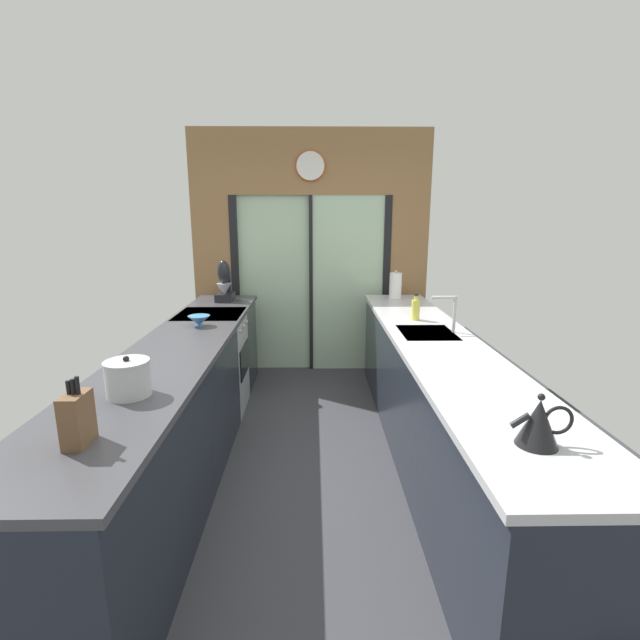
{
  "coord_description": "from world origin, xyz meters",
  "views": [
    {
      "loc": [
        0.02,
        -2.78,
        1.8
      ],
      "look_at": [
        0.08,
        0.76,
        0.97
      ],
      "focal_mm": 25.55,
      "sensor_mm": 36.0,
      "label": 1
    }
  ],
  "objects_px": {
    "oven_range": "(213,362)",
    "soap_bottle": "(416,309)",
    "paper_towel_roll": "(395,286)",
    "kettle": "(539,422)",
    "stock_pot": "(128,378)",
    "knife_block": "(77,419)",
    "stand_mixer": "(225,285)",
    "mixing_bowl": "(199,321)"
  },
  "relations": [
    {
      "from": "soap_bottle",
      "to": "paper_towel_roll",
      "type": "bearing_deg",
      "value": 90.0
    },
    {
      "from": "soap_bottle",
      "to": "stand_mixer",
      "type": "bearing_deg",
      "value": 152.8
    },
    {
      "from": "mixing_bowl",
      "to": "stock_pot",
      "type": "relative_size",
      "value": 0.8
    },
    {
      "from": "kettle",
      "to": "stock_pot",
      "type": "bearing_deg",
      "value": 163.57
    },
    {
      "from": "stock_pot",
      "to": "kettle",
      "type": "height_order",
      "value": "kettle"
    },
    {
      "from": "mixing_bowl",
      "to": "kettle",
      "type": "height_order",
      "value": "kettle"
    },
    {
      "from": "kettle",
      "to": "paper_towel_roll",
      "type": "bearing_deg",
      "value": 90.04
    },
    {
      "from": "oven_range",
      "to": "stand_mixer",
      "type": "xyz_separation_m",
      "value": [
        0.02,
        0.63,
        0.63
      ]
    },
    {
      "from": "oven_range",
      "to": "soap_bottle",
      "type": "height_order",
      "value": "soap_bottle"
    },
    {
      "from": "stand_mixer",
      "to": "stock_pot",
      "type": "xyz_separation_m",
      "value": [
        -0.0,
        -2.54,
        -0.07
      ]
    },
    {
      "from": "paper_towel_roll",
      "to": "kettle",
      "type": "bearing_deg",
      "value": -89.96
    },
    {
      "from": "oven_range",
      "to": "soap_bottle",
      "type": "distance_m",
      "value": 1.9
    },
    {
      "from": "oven_range",
      "to": "paper_towel_roll",
      "type": "distance_m",
      "value": 2.02
    },
    {
      "from": "mixing_bowl",
      "to": "knife_block",
      "type": "height_order",
      "value": "knife_block"
    },
    {
      "from": "oven_range",
      "to": "soap_bottle",
      "type": "xyz_separation_m",
      "value": [
        1.8,
        -0.28,
        0.56
      ]
    },
    {
      "from": "stock_pot",
      "to": "oven_range",
      "type": "bearing_deg",
      "value": 90.55
    },
    {
      "from": "knife_block",
      "to": "soap_bottle",
      "type": "height_order",
      "value": "knife_block"
    },
    {
      "from": "stock_pot",
      "to": "paper_towel_roll",
      "type": "xyz_separation_m",
      "value": [
        1.78,
        2.59,
        0.05
      ]
    },
    {
      "from": "stand_mixer",
      "to": "soap_bottle",
      "type": "height_order",
      "value": "stand_mixer"
    },
    {
      "from": "oven_range",
      "to": "mixing_bowl",
      "type": "distance_m",
      "value": 0.7
    },
    {
      "from": "oven_range",
      "to": "paper_towel_roll",
      "type": "bearing_deg",
      "value": 21.0
    },
    {
      "from": "stand_mixer",
      "to": "stock_pot",
      "type": "relative_size",
      "value": 1.92
    },
    {
      "from": "stock_pot",
      "to": "soap_bottle",
      "type": "height_order",
      "value": "soap_bottle"
    },
    {
      "from": "knife_block",
      "to": "kettle",
      "type": "distance_m",
      "value": 1.78
    },
    {
      "from": "soap_bottle",
      "to": "paper_towel_roll",
      "type": "xyz_separation_m",
      "value": [
        -0.0,
        0.97,
        0.04
      ]
    },
    {
      "from": "mixing_bowl",
      "to": "knife_block",
      "type": "relative_size",
      "value": 0.62
    },
    {
      "from": "knife_block",
      "to": "stand_mixer",
      "type": "bearing_deg",
      "value": 90.0
    },
    {
      "from": "knife_block",
      "to": "soap_bottle",
      "type": "xyz_separation_m",
      "value": [
        1.78,
        2.12,
        -0.01
      ]
    },
    {
      "from": "kettle",
      "to": "soap_bottle",
      "type": "height_order",
      "value": "soap_bottle"
    },
    {
      "from": "oven_range",
      "to": "stand_mixer",
      "type": "bearing_deg",
      "value": 88.33
    },
    {
      "from": "mixing_bowl",
      "to": "knife_block",
      "type": "bearing_deg",
      "value": -90.0
    },
    {
      "from": "mixing_bowl",
      "to": "stand_mixer",
      "type": "distance_m",
      "value": 1.12
    },
    {
      "from": "paper_towel_roll",
      "to": "soap_bottle",
      "type": "bearing_deg",
      "value": -90.0
    },
    {
      "from": "knife_block",
      "to": "kettle",
      "type": "height_order",
      "value": "knife_block"
    },
    {
      "from": "knife_block",
      "to": "stand_mixer",
      "type": "height_order",
      "value": "stand_mixer"
    },
    {
      "from": "mixing_bowl",
      "to": "kettle",
      "type": "bearing_deg",
      "value": -47.62
    },
    {
      "from": "stock_pot",
      "to": "soap_bottle",
      "type": "distance_m",
      "value": 2.41
    },
    {
      "from": "mixing_bowl",
      "to": "paper_towel_roll",
      "type": "xyz_separation_m",
      "value": [
        1.78,
        1.17,
        0.09
      ]
    },
    {
      "from": "mixing_bowl",
      "to": "stand_mixer",
      "type": "height_order",
      "value": "stand_mixer"
    },
    {
      "from": "mixing_bowl",
      "to": "kettle",
      "type": "xyz_separation_m",
      "value": [
        1.78,
        -1.95,
        0.05
      ]
    },
    {
      "from": "oven_range",
      "to": "stand_mixer",
      "type": "distance_m",
      "value": 0.89
    },
    {
      "from": "stock_pot",
      "to": "mixing_bowl",
      "type": "bearing_deg",
      "value": 90.0
    }
  ]
}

